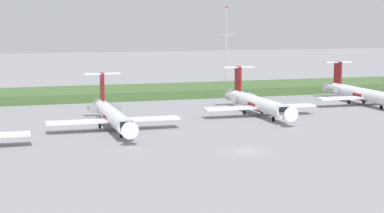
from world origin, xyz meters
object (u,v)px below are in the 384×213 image
at_px(regional_jet_third, 112,115).
at_px(regional_jet_fifth, 361,93).
at_px(regional_jet_fourth, 257,103).
at_px(antenna_mast, 226,54).

relative_size(regional_jet_third, regional_jet_fifth, 1.00).
relative_size(regional_jet_fourth, regional_jet_fifth, 1.00).
distance_m(regional_jet_fourth, regional_jet_fifth, 29.41).
relative_size(regional_jet_third, antenna_mast, 1.38).
bearing_deg(regional_jet_third, antenna_mast, 54.31).
relative_size(regional_jet_fifth, antenna_mast, 1.38).
bearing_deg(antenna_mast, regional_jet_fourth, -103.21).
height_order(regional_jet_fifth, antenna_mast, antenna_mast).
xyz_separation_m(regional_jet_fifth, antenna_mast, (-16.41, 42.92, 6.77)).
height_order(regional_jet_fourth, regional_jet_fifth, same).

